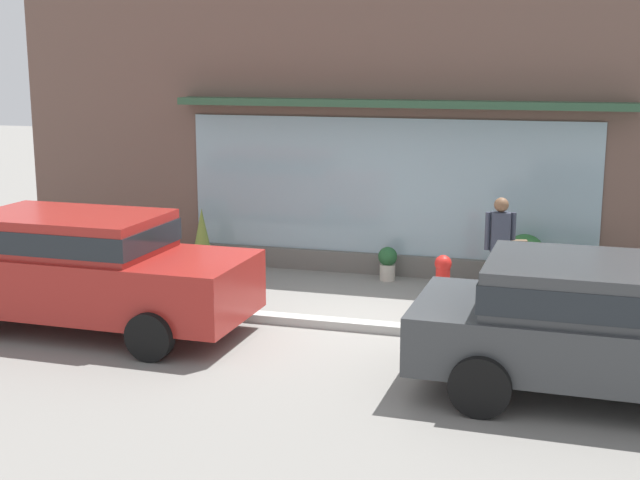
% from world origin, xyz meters
% --- Properties ---
extents(ground_plane, '(60.00, 60.00, 0.00)m').
position_xyz_m(ground_plane, '(0.00, 0.00, 0.00)').
color(ground_plane, gray).
extents(curb_strip, '(14.00, 0.24, 0.12)m').
position_xyz_m(curb_strip, '(0.00, -0.20, 0.06)').
color(curb_strip, '#B2B2AD').
rests_on(curb_strip, ground_plane).
extents(storefront, '(14.00, 0.81, 4.74)m').
position_xyz_m(storefront, '(-0.00, 3.18, 2.32)').
color(storefront, brown).
rests_on(storefront, ground_plane).
extents(fire_hydrant, '(0.39, 0.35, 0.83)m').
position_xyz_m(fire_hydrant, '(1.10, 1.08, 0.43)').
color(fire_hydrant, red).
rests_on(fire_hydrant, ground_plane).
extents(pedestrian_with_handbag, '(0.63, 0.25, 1.63)m').
position_xyz_m(pedestrian_with_handbag, '(1.88, 1.66, 0.94)').
color(pedestrian_with_handbag, '#333847').
rests_on(pedestrian_with_handbag, ground_plane).
extents(parked_car_dark_gray, '(4.52, 2.19, 1.51)m').
position_xyz_m(parked_car_dark_gray, '(3.38, -1.78, 0.87)').
color(parked_car_dark_gray, '#383A3D').
rests_on(parked_car_dark_gray, ground_plane).
extents(parked_car_red, '(4.56, 2.01, 1.60)m').
position_xyz_m(parked_car_red, '(-3.48, -1.22, 0.91)').
color(parked_car_red, maroon).
rests_on(parked_car_red, ground_plane).
extents(potted_plant_corner_tall, '(0.32, 0.32, 0.57)m').
position_xyz_m(potted_plant_corner_tall, '(-0.04, 2.59, 0.31)').
color(potted_plant_corner_tall, '#B7B2A3').
rests_on(potted_plant_corner_tall, ground_plane).
extents(potted_plant_by_entrance, '(0.39, 0.39, 1.09)m').
position_xyz_m(potted_plant_by_entrance, '(-3.33, 2.45, 0.52)').
color(potted_plant_by_entrance, '#B7B2A3').
rests_on(potted_plant_by_entrance, ground_plane).
extents(potted_plant_window_right, '(0.45, 0.45, 0.78)m').
position_xyz_m(potted_plant_window_right, '(3.06, 2.45, 0.45)').
color(potted_plant_window_right, '#B7B2A3').
rests_on(potted_plant_window_right, ground_plane).
extents(potted_plant_near_hydrant, '(0.66, 0.66, 0.90)m').
position_xyz_m(potted_plant_near_hydrant, '(2.18, 2.61, 0.49)').
color(potted_plant_near_hydrant, '#33473D').
rests_on(potted_plant_near_hydrant, ground_plane).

